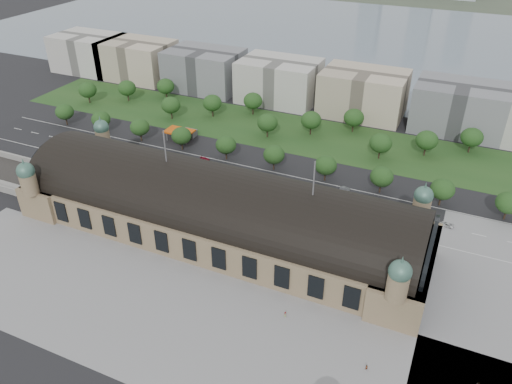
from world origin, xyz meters
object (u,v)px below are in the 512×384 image
at_px(parked_car_0, 109,169).
at_px(pedestrian_1, 367,368).
at_px(petrol_station, 185,132).
at_px(bus_east, 348,210).
at_px(traffic_car_0, 55,149).
at_px(parked_car_1, 107,169).
at_px(parked_car_4, 150,176).
at_px(pedestrian_0, 285,314).
at_px(bus_west, 232,190).
at_px(traffic_car_5, 345,188).
at_px(bus_mid, 243,186).
at_px(parked_car_6, 185,189).
at_px(traffic_car_4, 288,196).
at_px(traffic_car_3, 205,159).
at_px(parked_car_3, 158,182).
at_px(parked_car_2, 167,179).
at_px(parked_car_5, 145,174).
at_px(traffic_car_2, 107,155).
at_px(traffic_car_6, 446,224).

bearing_deg(parked_car_0, pedestrian_1, 36.50).
bearing_deg(petrol_station, bus_east, -19.52).
distance_m(traffic_car_0, parked_car_1, 36.53).
bearing_deg(parked_car_1, bus_east, 69.27).
height_order(parked_car_4, pedestrian_1, pedestrian_1).
distance_m(traffic_car_0, pedestrian_0, 152.77).
relative_size(bus_west, pedestrian_0, 5.95).
relative_size(traffic_car_5, parked_car_4, 0.90).
bearing_deg(pedestrian_1, bus_east, 73.17).
xyz_separation_m(bus_mid, bus_east, (45.23, 0.00, -0.09)).
distance_m(petrol_station, traffic_car_5, 89.64).
distance_m(traffic_car_5, parked_car_6, 67.40).
xyz_separation_m(parked_car_0, parked_car_4, (20.65, 2.17, 0.10)).
height_order(parked_car_0, bus_mid, bus_mid).
relative_size(parked_car_4, pedestrian_1, 2.58).
bearing_deg(traffic_car_4, traffic_car_5, 134.97).
xyz_separation_m(parked_car_1, bus_east, (108.12, 10.47, 0.74)).
height_order(traffic_car_3, parked_car_3, traffic_car_3).
relative_size(parked_car_2, bus_east, 0.43).
bearing_deg(bus_east, parked_car_6, 93.32).
relative_size(traffic_car_4, parked_car_1, 0.69).
bearing_deg(parked_car_5, traffic_car_4, 57.97).
distance_m(traffic_car_0, parked_car_6, 77.28).
bearing_deg(parked_car_6, traffic_car_5, 76.24).
height_order(parked_car_6, bus_west, bus_west).
height_order(traffic_car_2, pedestrian_1, pedestrian_1).
bearing_deg(parked_car_5, parked_car_1, -121.28).
height_order(traffic_car_3, bus_west, bus_west).
bearing_deg(pedestrian_0, petrol_station, 150.57).
distance_m(parked_car_2, parked_car_5, 11.35).
height_order(petrol_station, traffic_car_4, petrol_station).
height_order(parked_car_0, parked_car_1, parked_car_1).
bearing_deg(parked_car_2, parked_car_5, -124.73).
height_order(traffic_car_6, parked_car_5, traffic_car_6).
relative_size(parked_car_4, parked_car_5, 0.90).
relative_size(traffic_car_2, pedestrian_1, 2.71).
xyz_separation_m(parked_car_3, bus_east, (81.01, 10.71, 0.90)).
distance_m(traffic_car_6, parked_car_4, 124.23).
height_order(petrol_station, traffic_car_3, petrol_station).
relative_size(traffic_car_3, parked_car_2, 0.98).
bearing_deg(parked_car_0, parked_car_5, 68.70).
bearing_deg(parked_car_2, traffic_car_4, 60.60).
height_order(traffic_car_0, pedestrian_0, pedestrian_0).
bearing_deg(parked_car_4, pedestrian_0, 23.15).
bearing_deg(parked_car_0, bus_west, 65.86).
relative_size(traffic_car_0, traffic_car_3, 0.83).
distance_m(parked_car_0, bus_west, 59.78).
height_order(traffic_car_2, bus_east, bus_east).
distance_m(bus_mid, bus_east, 45.23).
height_order(petrol_station, parked_car_6, petrol_station).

